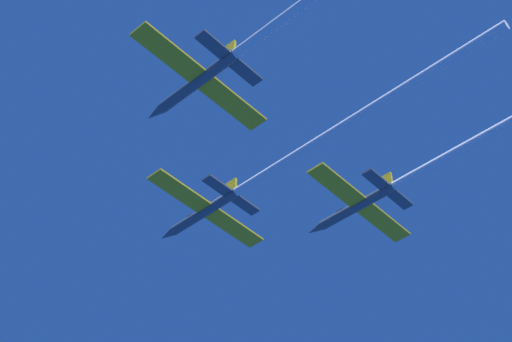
# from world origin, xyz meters

# --- Properties ---
(jet_lead) EXTENTS (19.19, 53.48, 3.18)m
(jet_lead) POSITION_xyz_m (0.83, -13.36, -0.62)
(jet_lead) COLOR #4C5660
(jet_left_wing) EXTENTS (19.19, 50.13, 3.18)m
(jet_left_wing) POSITION_xyz_m (-15.18, -26.93, 0.07)
(jet_left_wing) COLOR #4C5660
(jet_right_wing) EXTENTS (19.19, 53.03, 3.18)m
(jet_right_wing) POSITION_xyz_m (14.01, -28.55, -0.20)
(jet_right_wing) COLOR #4C5660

